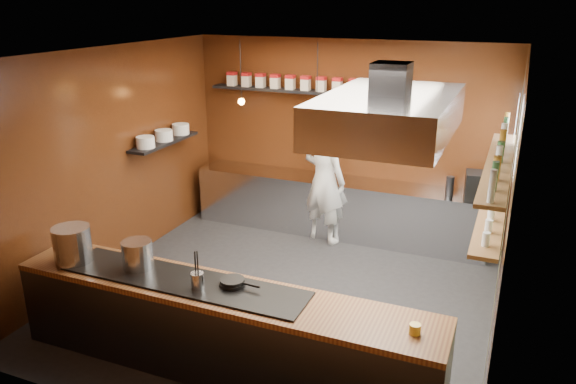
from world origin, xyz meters
The scene contains 26 objects.
floor centered at (0.00, 0.00, 0.00)m, with size 5.00×5.00×0.00m, color black.
back_wall centered at (0.00, 2.50, 1.50)m, with size 5.00×5.00×0.00m, color #341509.
left_wall centered at (-2.50, 0.00, 1.50)m, with size 5.00×5.00×0.00m, color #341509.
right_wall centered at (2.50, 0.00, 1.50)m, with size 5.00×5.00×0.00m, color brown.
ceiling centered at (0.00, 0.00, 3.00)m, with size 5.00×5.00×0.00m, color silver.
window_pane centered at (2.45, 1.70, 1.90)m, with size 1.00×1.00×0.00m, color white.
prep_counter centered at (0.00, 2.17, 0.45)m, with size 4.60×0.65×0.90m, color silver.
pass_counter centered at (0.00, -1.60, 0.47)m, with size 4.40×0.72×0.94m.
tin_shelf centered at (-0.90, 2.36, 2.20)m, with size 2.60×0.26×0.04m, color black.
plate_shelf centered at (-2.34, 1.00, 1.55)m, with size 0.30×1.40×0.04m, color black.
bottle_shelf_upper centered at (2.34, 0.30, 1.92)m, with size 0.26×2.80×0.04m, color brown.
bottle_shelf_lower centered at (2.34, 0.30, 1.45)m, with size 0.26×2.80×0.04m, color brown.
extractor_hood centered at (1.30, -0.40, 2.51)m, with size 1.20×2.00×0.72m.
pendant_left centered at (-1.40, 1.70, 2.15)m, with size 0.10×0.10×0.95m.
pendant_right centered at (-0.20, 1.70, 2.15)m, with size 0.10×0.10×0.95m.
storage_tins centered at (-0.75, 2.36, 2.33)m, with size 2.43×0.13×0.22m.
plate_stacks centered at (-2.34, 1.00, 1.65)m, with size 0.26×1.16×0.16m.
bottles centered at (2.34, 0.30, 2.06)m, with size 0.06×2.66×0.24m.
wine_glasses centered at (2.34, 0.30, 1.53)m, with size 0.07×2.37×0.13m.
stockpot_large centered at (-1.69, -1.68, 1.13)m, with size 0.39×0.39×0.38m, color #B1B4B8.
stockpot_small centered at (-0.96, -1.55, 1.09)m, with size 0.31×0.31×0.29m, color silver.
utensil_crock centered at (-0.16, -1.70, 1.02)m, with size 0.13×0.13×0.16m, color silver.
frying_pan centered at (0.12, -1.51, 0.97)m, with size 0.43×0.26×0.07m.
butter_jar centered at (1.90, -1.63, 0.96)m, with size 0.10×0.10×0.09m, color gold.
espresso_machine centered at (2.09, 2.10, 1.09)m, with size 0.38×0.36×0.38m, color black.
chef centered at (-0.11, 1.84, 0.99)m, with size 0.72×0.47×1.97m, color white.
Camera 1 is at (2.47, -5.77, 3.58)m, focal length 35.00 mm.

